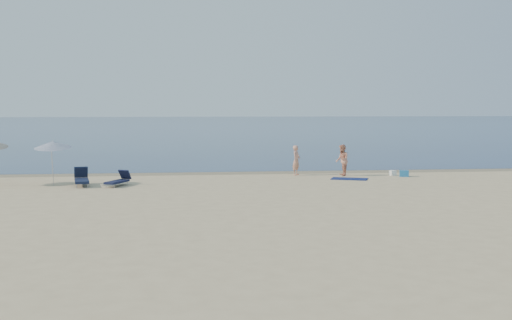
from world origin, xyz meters
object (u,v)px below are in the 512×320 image
at_px(person_left, 296,160).
at_px(person_right, 342,160).
at_px(umbrella_near, 53,145).
at_px(blue_cooler, 404,173).

distance_m(person_left, person_right, 2.40).
distance_m(person_left, umbrella_near, 12.32).
bearing_deg(person_right, umbrella_near, -75.45).
height_order(person_right, blue_cooler, person_right).
relative_size(person_left, umbrella_near, 0.72).
height_order(blue_cooler, umbrella_near, umbrella_near).
xyz_separation_m(person_right, blue_cooler, (3.11, -0.74, -0.66)).
relative_size(person_left, blue_cooler, 3.39).
bearing_deg(umbrella_near, blue_cooler, 10.06).
height_order(person_left, umbrella_near, umbrella_near).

